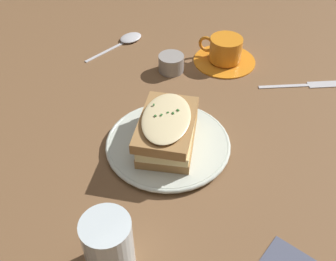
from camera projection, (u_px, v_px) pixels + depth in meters
name	position (u px, v px, depth m)	size (l,w,h in m)	color
ground_plane	(161.00, 137.00, 0.76)	(2.40, 2.40, 0.00)	brown
dinner_plate	(168.00, 144.00, 0.73)	(0.23, 0.23, 0.01)	silver
sandwich	(167.00, 129.00, 0.70)	(0.17, 0.18, 0.07)	#A37542
teacup_with_saucer	(225.00, 52.00, 0.93)	(0.15, 0.15, 0.06)	orange
water_glass	(109.00, 245.00, 0.53)	(0.07, 0.07, 0.10)	silver
fork	(309.00, 85.00, 0.88)	(0.12, 0.15, 0.00)	silver
spoon	(128.00, 39.00, 1.01)	(0.05, 0.18, 0.01)	silver
condiment_pot	(171.00, 63.00, 0.91)	(0.06, 0.06, 0.04)	gray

